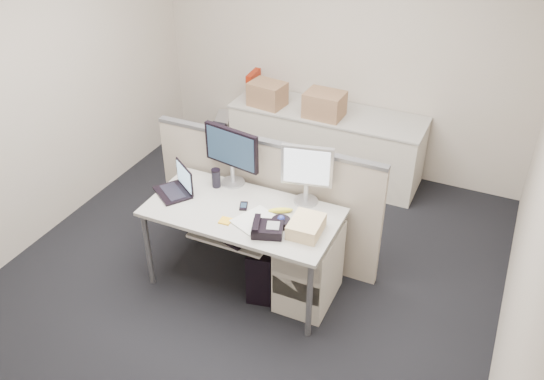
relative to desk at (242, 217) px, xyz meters
The scene contains 27 objects.
floor 0.67m from the desk, ahead, with size 4.00×4.50×0.01m, color black.
wall_back 2.35m from the desk, 90.00° to the left, with size 4.00×0.02×2.70m, color beige.
wall_left 2.11m from the desk, behind, with size 0.02×4.50×2.70m, color beige.
wall_right 2.11m from the desk, ahead, with size 0.02×4.50×2.70m, color beige.
desk is the anchor object (origin of this frame).
keyboard_tray 0.19m from the desk, 90.00° to the right, with size 0.62×0.32×0.02m, color #AEABA2.
drawer_pedestal 0.65m from the desk, ahead, with size 0.40×0.55×0.65m, color beige.
cubicle_partition 0.46m from the desk, 90.00° to the left, with size 2.00×0.06×1.10m, color #B1A08C.
back_counter 1.95m from the desk, 90.00° to the left, with size 2.00×0.60×0.72m, color beige.
monitor_main 0.52m from the desk, 128.00° to the left, with size 0.50×0.19×0.50m, color black.
monitor_small 0.60m from the desk, 38.66° to the left, with size 0.40×0.20×0.49m, color #B7B7BC.
laptop 0.65m from the desk, behind, with size 0.31×0.23×0.23m, color black.
trackball 0.37m from the desk, ahead, with size 0.14×0.14×0.05m, color black.
desk_phone 0.36m from the desk, 30.96° to the right, with size 0.22×0.18×0.07m, color black.
paper_stack 0.18m from the desk, 28.07° to the right, with size 0.24×0.31×0.01m, color silver.
sticky_pad 0.20m from the desk, 105.52° to the right, with size 0.09×0.09×0.01m, color yellow.
travel_mug 0.44m from the desk, 147.85° to the left, with size 0.07×0.07×0.15m, color black.
banana 0.31m from the desk, 19.65° to the left, with size 0.19×0.05×0.04m, color #FFEC3D.
cellphone 0.09m from the desk, 105.58° to the left, with size 0.06×0.11×0.01m, color black.
manila_folders 0.56m from the desk, ahead, with size 0.22×0.29×0.11m, color beige.
keyboard 0.23m from the desk, 102.80° to the right, with size 0.43×0.15×0.02m, color black.
pc_tower_desk 0.47m from the desk, 11.36° to the left, with size 0.20×0.50×0.47m, color black.
pc_tower_spare_dark 2.10m from the desk, 127.07° to the left, with size 0.17×0.43×0.40m, color black.
pc_tower_spare_silver 2.46m from the desk, 122.64° to the left, with size 0.16×0.40×0.38m, color #B7B7BC.
cardboard_box_left 1.93m from the desk, 109.20° to the left, with size 0.36×0.27×0.27m, color #A0734A.
cardboard_box_right 1.82m from the desk, 90.00° to the left, with size 0.38×0.30×0.27m, color #A0734A.
red_binder 2.23m from the desk, 113.91° to the left, with size 0.07×0.28×0.26m, color maroon.
Camera 1 is at (1.72, -3.21, 3.29)m, focal length 38.00 mm.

